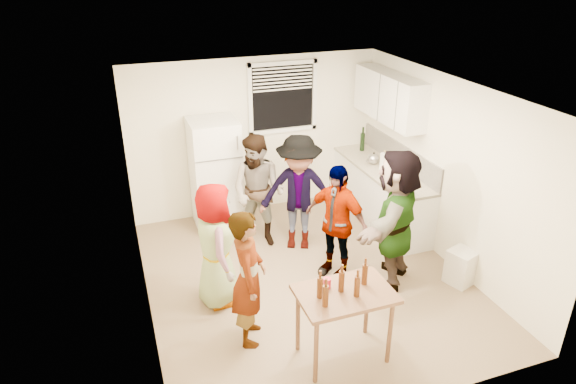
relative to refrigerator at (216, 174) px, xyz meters
name	(u,v)px	position (x,y,z in m)	size (l,w,h in m)	color
room	(306,279)	(0.75, -1.88, -0.85)	(4.00, 4.50, 2.50)	white
window	(283,97)	(1.20, 0.33, 1.00)	(1.12, 0.10, 1.06)	white
refrigerator	(216,174)	(0.00, 0.00, 0.00)	(0.70, 0.70, 1.70)	white
counter_lower	(380,195)	(2.45, -0.73, -0.42)	(0.60, 2.20, 0.86)	white
countertop	(382,169)	(2.45, -0.73, 0.03)	(0.64, 2.22, 0.04)	beige
backsplash	(400,155)	(2.74, -0.73, 0.23)	(0.03, 2.20, 0.36)	#A6A097
upper_cabinets	(389,97)	(2.58, -0.53, 1.10)	(0.34, 1.60, 0.70)	white
kettle	(373,164)	(2.40, -0.52, 0.05)	(0.24, 0.20, 0.20)	silver
paper_towel	(383,169)	(2.43, -0.78, 0.05)	(0.12, 0.12, 0.26)	white
wine_bottle	(362,150)	(2.50, 0.06, 0.05)	(0.08, 0.08, 0.30)	black
beer_bottle_counter	(392,180)	(2.35, -1.19, 0.05)	(0.06, 0.06, 0.23)	#47230C
blue_cup	(399,192)	(2.24, -1.57, 0.05)	(0.09, 0.09, 0.12)	#1F31B7
picture_frame	(387,156)	(2.67, -0.48, 0.12)	(0.02, 0.17, 0.15)	#F5D055
trash_bin	(461,266)	(2.61, -2.62, -0.60)	(0.32, 0.32, 0.46)	silver
serving_table	(342,355)	(0.59, -3.32, -0.85)	(0.97, 0.65, 0.82)	brown
beer_bottle_table	(341,289)	(0.57, -3.26, -0.03)	(0.06, 0.06, 0.22)	#47230C
red_cup	(327,287)	(0.45, -3.19, -0.03)	(0.08, 0.08, 0.11)	#AE1628
guest_grey	(219,300)	(-0.43, -1.94, -0.85)	(0.76, 1.56, 0.50)	gray
guest_stripe	(251,336)	(-0.24, -2.72, -0.85)	(0.57, 1.57, 0.38)	#141933
guest_back_left	(260,242)	(0.45, -0.76, -0.85)	(0.81, 1.66, 0.63)	#4F3925
guest_back_right	(298,245)	(0.95, -1.05, -0.85)	(1.10, 1.70, 0.63)	#393A3D
guest_black	(333,273)	(1.15, -1.87, -0.85)	(0.91, 1.56, 0.38)	black
guest_orange	(389,280)	(1.78, -2.27, -0.85)	(1.69, 1.82, 0.54)	#E9A65F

